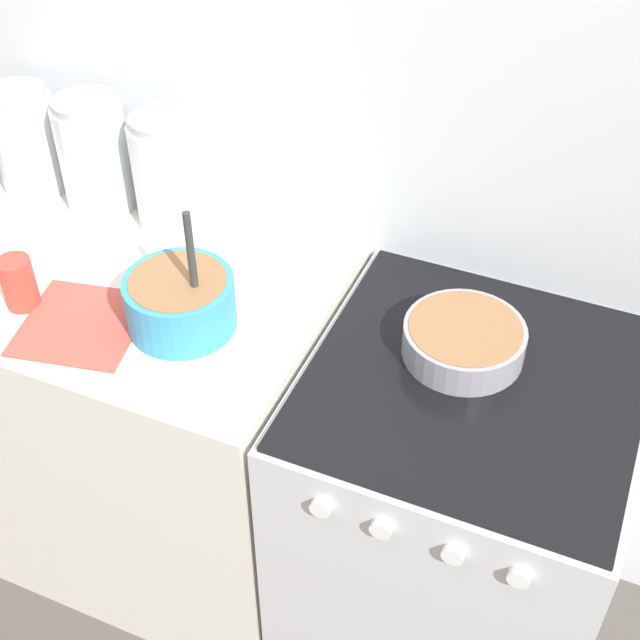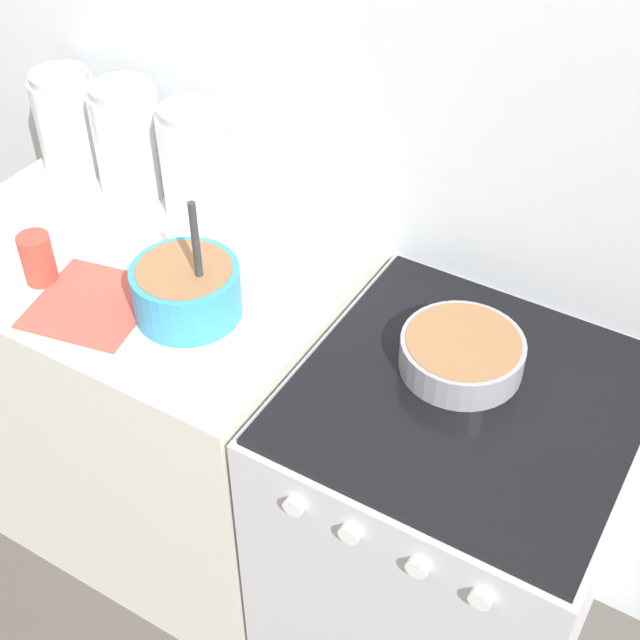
% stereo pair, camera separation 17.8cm
% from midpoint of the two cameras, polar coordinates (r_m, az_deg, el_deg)
% --- Properties ---
extents(wall_back, '(4.94, 0.05, 2.40)m').
position_cam_midpoint_polar(wall_back, '(1.92, 1.18, 12.04)').
color(wall_back, silver).
rests_on(wall_back, ground_plane).
extents(countertop_cabinet, '(0.97, 0.67, 0.92)m').
position_cam_midpoint_polar(countertop_cabinet, '(2.35, -13.58, -6.04)').
color(countertop_cabinet, silver).
rests_on(countertop_cabinet, ground_plane).
extents(stove, '(0.66, 0.68, 0.92)m').
position_cam_midpoint_polar(stove, '(2.09, 6.02, -12.82)').
color(stove, silver).
rests_on(stove, ground_plane).
extents(mixing_bowl, '(0.23, 0.23, 0.29)m').
position_cam_midpoint_polar(mixing_bowl, '(1.84, -11.70, 1.18)').
color(mixing_bowl, '#338CBF').
rests_on(mixing_bowl, countertop_cabinet).
extents(baking_pan, '(0.24, 0.24, 0.07)m').
position_cam_midpoint_polar(baking_pan, '(1.76, 6.37, -1.40)').
color(baking_pan, gray).
rests_on(baking_pan, stove).
extents(storage_jar_left, '(0.16, 0.16, 0.26)m').
position_cam_midpoint_polar(storage_jar_left, '(2.34, -20.30, 10.27)').
color(storage_jar_left, silver).
rests_on(storage_jar_left, countertop_cabinet).
extents(storage_jar_middle, '(0.17, 0.17, 0.28)m').
position_cam_midpoint_polar(storage_jar_middle, '(2.22, -16.45, 9.66)').
color(storage_jar_middle, silver).
rests_on(storage_jar_middle, countertop_cabinet).
extents(storage_jar_right, '(0.16, 0.16, 0.28)m').
position_cam_midpoint_polar(storage_jar_right, '(2.11, -12.15, 8.73)').
color(storage_jar_right, silver).
rests_on(storage_jar_right, countertop_cabinet).
extents(tin_can, '(0.07, 0.07, 0.12)m').
position_cam_midpoint_polar(tin_can, '(1.99, -21.19, 2.12)').
color(tin_can, '#CC3F33').
rests_on(tin_can, countertop_cabinet).
extents(recipe_page, '(0.28, 0.29, 0.01)m').
position_cam_midpoint_polar(recipe_page, '(1.93, -17.60, -0.36)').
color(recipe_page, '#CC4C3F').
rests_on(recipe_page, countertop_cabinet).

